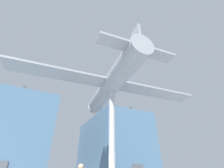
{
  "coord_description": "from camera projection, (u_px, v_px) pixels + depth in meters",
  "views": [
    {
      "loc": [
        -5.66,
        -11.33,
        1.39
      ],
      "look_at": [
        0.0,
        0.0,
        8.8
      ],
      "focal_mm": 24.0,
      "sensor_mm": 36.0,
      "label": 1
    }
  ],
  "objects": [
    {
      "name": "support_pylon_central",
      "position": [
        112.0,
        135.0,
        12.22
      ],
      "size": [
        0.51,
        0.51,
        7.89
      ],
      "color": "#B7B7BC",
      "rests_on": "ground_plane"
    },
    {
      "name": "suspended_airplane",
      "position": [
        111.0,
        85.0,
        14.85
      ],
      "size": [
        18.59,
        13.09,
        3.13
      ],
      "rotation": [
        0.0,
        0.0,
        -0.09
      ],
      "color": "#93999E",
      "rests_on": "support_pylon_central"
    },
    {
      "name": "glass_pavilion_right",
      "position": [
        113.0,
        148.0,
        28.74
      ],
      "size": [
        9.34,
        15.64,
        11.16
      ],
      "color": "slate",
      "rests_on": "ground_plane"
    },
    {
      "name": "glass_pavilion_left",
      "position": [
        13.0,
        141.0,
        22.32
      ],
      "size": [
        9.34,
        15.64,
        11.16
      ],
      "color": "slate",
      "rests_on": "ground_plane"
    }
  ]
}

